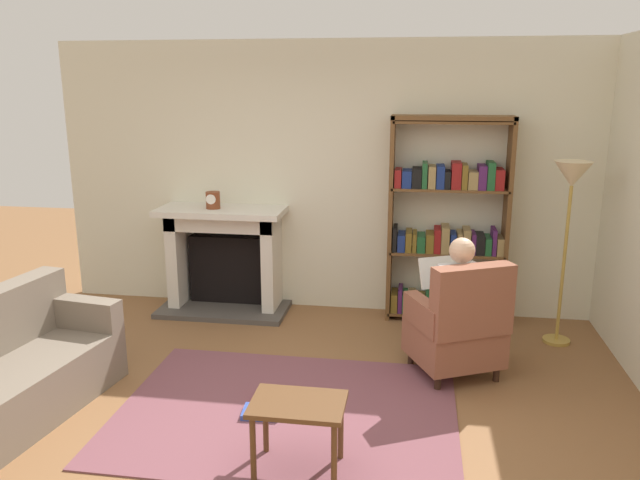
% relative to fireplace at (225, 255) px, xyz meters
% --- Properties ---
extents(ground, '(14.00, 14.00, 0.00)m').
position_rel_fireplace_xyz_m(ground, '(1.05, -2.30, -0.57)').
color(ground, brown).
extents(back_wall, '(5.60, 0.10, 2.70)m').
position_rel_fireplace_xyz_m(back_wall, '(1.05, 0.25, 0.78)').
color(back_wall, beige).
rests_on(back_wall, ground).
extents(area_rug, '(2.40, 1.80, 0.01)m').
position_rel_fireplace_xyz_m(area_rug, '(1.05, -2.00, -0.57)').
color(area_rug, brown).
rests_on(area_rug, ground).
extents(fireplace, '(1.30, 0.64, 1.08)m').
position_rel_fireplace_xyz_m(fireplace, '(0.00, 0.00, 0.00)').
color(fireplace, '#4C4742').
rests_on(fireplace, ground).
extents(mantel_clock, '(0.14, 0.14, 0.17)m').
position_rel_fireplace_xyz_m(mantel_clock, '(-0.07, -0.10, 0.59)').
color(mantel_clock, brown).
rests_on(mantel_clock, fireplace).
extents(bookshelf, '(1.13, 0.32, 1.99)m').
position_rel_fireplace_xyz_m(bookshelf, '(2.22, 0.04, 0.36)').
color(bookshelf, brown).
rests_on(bookshelf, ground).
extents(armchair_reading, '(0.85, 0.84, 0.97)m').
position_rel_fireplace_xyz_m(armchair_reading, '(2.28, -1.23, -0.15)').
color(armchair_reading, '#331E14').
rests_on(armchair_reading, ground).
extents(seated_reader, '(0.52, 0.60, 1.14)m').
position_rel_fireplace_xyz_m(seated_reader, '(2.23, -1.12, 0.05)').
color(seated_reader, silver).
rests_on(seated_reader, ground).
extents(sofa_floral, '(0.96, 1.79, 0.85)m').
position_rel_fireplace_xyz_m(sofa_floral, '(-0.86, -2.39, -0.25)').
color(sofa_floral, '#766859').
rests_on(sofa_floral, ground).
extents(side_table, '(0.56, 0.39, 0.46)m').
position_rel_fireplace_xyz_m(side_table, '(1.27, -2.66, -0.19)').
color(side_table, brown).
rests_on(side_table, ground).
extents(scattered_books, '(0.28, 0.44, 0.04)m').
position_rel_fireplace_xyz_m(scattered_books, '(0.88, -2.00, -0.54)').
color(scattered_books, '#334CA5').
rests_on(scattered_books, area_rug).
extents(floor_lamp, '(0.32, 0.32, 1.64)m').
position_rel_fireplace_xyz_m(floor_lamp, '(3.22, -0.40, 0.82)').
color(floor_lamp, '#B7933F').
rests_on(floor_lamp, ground).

